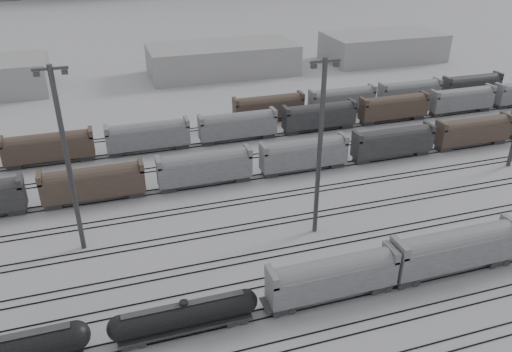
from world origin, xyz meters
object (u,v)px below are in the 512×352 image
object	(u,v)px
tank_car_b	(185,315)
hopper_car_b	(455,248)
hopper_car_a	(333,276)
light_mast_c	(320,146)

from	to	relation	value
tank_car_b	hopper_car_b	distance (m)	32.34
hopper_car_a	light_mast_c	distance (m)	16.76
hopper_car_b	tank_car_b	bearing A→B (deg)	180.00
hopper_car_b	hopper_car_a	bearing A→B (deg)	180.00
tank_car_b	light_mast_c	world-z (taller)	light_mast_c
tank_car_b	hopper_car_a	xyz separation A→B (m)	(16.47, 0.00, 1.08)
tank_car_b	light_mast_c	xyz separation A→B (m)	(20.33, 13.33, 10.49)
light_mast_c	hopper_car_b	bearing A→B (deg)	-48.06
tank_car_b	light_mast_c	distance (m)	26.48
hopper_car_a	light_mast_c	xyz separation A→B (m)	(3.87, 13.33, 9.40)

